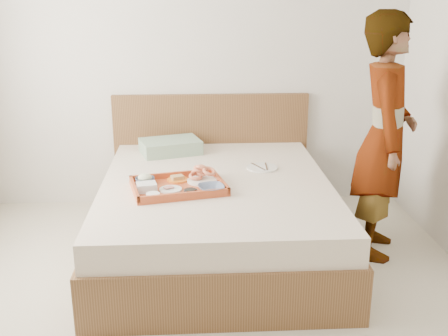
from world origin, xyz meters
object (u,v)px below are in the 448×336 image
dinner_plate (262,168)px  bed (216,216)px  person (385,138)px  tray (178,186)px

dinner_plate → bed: bearing=-145.6°
dinner_plate → person: bearing=-21.1°
tray → person: person is taller
bed → person: person is taller
person → tray: bearing=112.0°
bed → person: bearing=-3.1°
bed → tray: size_ratio=3.39×
tray → dinner_plate: (0.61, 0.41, -0.02)m
bed → tray: 0.42m
bed → tray: bearing=-146.2°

